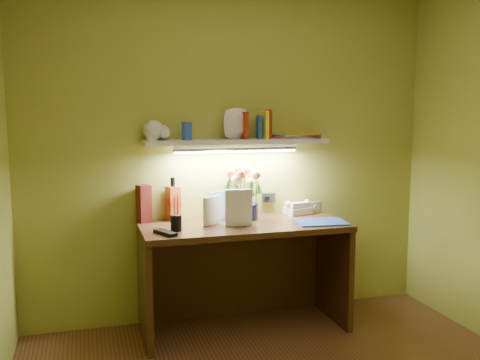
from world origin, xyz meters
name	(u,v)px	position (x,y,z in m)	size (l,w,h in m)	color
desk	(244,277)	(0.00, 1.20, 0.38)	(1.40, 0.60, 0.75)	#33170E
flower_bouquet	(243,192)	(0.04, 1.37, 0.94)	(0.24, 0.24, 0.38)	#0B1337
telephone	(297,207)	(0.48, 1.40, 0.80)	(0.17, 0.13, 0.10)	white
desk_clock	(316,207)	(0.63, 1.43, 0.79)	(0.08, 0.04, 0.08)	silver
whisky_bottle	(173,199)	(-0.44, 1.45, 0.90)	(0.08, 0.08, 0.30)	#9D3F0F
whisky_box	(144,204)	(-0.65, 1.44, 0.88)	(0.08, 0.08, 0.26)	#591811
pen_cup	(176,217)	(-0.48, 1.11, 0.84)	(0.07, 0.07, 0.18)	black
art_card	(222,205)	(-0.11, 1.39, 0.85)	(0.20, 0.04, 0.20)	white
tv_remote	(165,233)	(-0.56, 1.04, 0.76)	(0.05, 0.19, 0.02)	black
blue_folder	(321,222)	(0.52, 1.08, 0.75)	(0.34, 0.25, 0.01)	#274DB7
desk_book_a	(203,212)	(-0.29, 1.17, 0.85)	(0.15, 0.02, 0.20)	white
desk_book_b	(225,208)	(-0.15, 1.14, 0.87)	(0.18, 0.02, 0.25)	white
wall_shelf	(236,136)	(-0.01, 1.38, 1.34)	(1.32, 0.33, 0.24)	white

